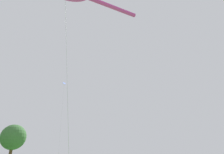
# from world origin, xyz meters

# --- Properties ---
(small_kite_box_yellow) EXTENTS (2.00, 3.31, 15.79)m
(small_kite_box_yellow) POSITION_xyz_m (9.07, 30.59, 13.50)
(small_kite_box_yellow) COLOR blue
(small_kite_box_yellow) RESTS_ON ground
(tree_oak_right) EXTENTS (5.69, 5.69, 9.79)m
(tree_oak_right) POSITION_xyz_m (8.92, 49.52, 6.89)
(tree_oak_right) COLOR #513823
(tree_oak_right) RESTS_ON ground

